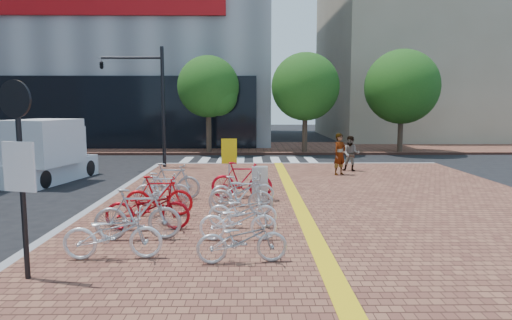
{
  "coord_description": "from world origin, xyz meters",
  "views": [
    {
      "loc": [
        0.57,
        -10.94,
        3.1
      ],
      "look_at": [
        0.77,
        3.86,
        1.3
      ],
      "focal_mm": 32.0,
      "sensor_mm": 36.0,
      "label": 1
    }
  ],
  "objects_px": {
    "bike_7": "(238,220)",
    "box_truck": "(47,152)",
    "bike_6": "(242,239)",
    "bike_8": "(242,210)",
    "bike_5": "(171,181)",
    "yellow_sign": "(229,156)",
    "pedestrian_a": "(340,154)",
    "bike_9": "(240,196)",
    "pedestrian_b": "(351,154)",
    "utility_box": "(260,183)",
    "bike_4": "(162,189)",
    "bike_1": "(138,214)",
    "bike_3": "(159,196)",
    "bike_11": "(242,180)",
    "bike_10": "(242,189)",
    "notice_sign": "(19,156)",
    "bike_2": "(148,208)",
    "traffic_light_pole": "(135,85)",
    "bike_0": "(113,234)"
  },
  "relations": [
    {
      "from": "bike_8",
      "to": "box_truck",
      "type": "height_order",
      "value": "box_truck"
    },
    {
      "from": "bike_3",
      "to": "bike_6",
      "type": "height_order",
      "value": "bike_3"
    },
    {
      "from": "bike_5",
      "to": "bike_3",
      "type": "bearing_deg",
      "value": -170.89
    },
    {
      "from": "pedestrian_a",
      "to": "notice_sign",
      "type": "height_order",
      "value": "notice_sign"
    },
    {
      "from": "bike_4",
      "to": "bike_6",
      "type": "bearing_deg",
      "value": -155.35
    },
    {
      "from": "bike_8",
      "to": "bike_4",
      "type": "bearing_deg",
      "value": 45.92
    },
    {
      "from": "pedestrian_a",
      "to": "bike_9",
      "type": "bearing_deg",
      "value": -156.26
    },
    {
      "from": "bike_2",
      "to": "traffic_light_pole",
      "type": "height_order",
      "value": "traffic_light_pole"
    },
    {
      "from": "bike_4",
      "to": "bike_9",
      "type": "bearing_deg",
      "value": -119.02
    },
    {
      "from": "bike_5",
      "to": "bike_6",
      "type": "distance_m",
      "value": 6.32
    },
    {
      "from": "bike_7",
      "to": "box_truck",
      "type": "relative_size",
      "value": 0.36
    },
    {
      "from": "bike_4",
      "to": "bike_11",
      "type": "relative_size",
      "value": 0.85
    },
    {
      "from": "bike_6",
      "to": "box_truck",
      "type": "relative_size",
      "value": 0.37
    },
    {
      "from": "bike_9",
      "to": "bike_6",
      "type": "bearing_deg",
      "value": -170.22
    },
    {
      "from": "bike_3",
      "to": "bike_0",
      "type": "bearing_deg",
      "value": 174.55
    },
    {
      "from": "bike_3",
      "to": "bike_2",
      "type": "bearing_deg",
      "value": 178.11
    },
    {
      "from": "bike_1",
      "to": "bike_7",
      "type": "distance_m",
      "value": 2.2
    },
    {
      "from": "bike_0",
      "to": "pedestrian_a",
      "type": "bearing_deg",
      "value": -35.36
    },
    {
      "from": "traffic_light_pole",
      "to": "bike_0",
      "type": "bearing_deg",
      "value": -78.14
    },
    {
      "from": "pedestrian_b",
      "to": "yellow_sign",
      "type": "bearing_deg",
      "value": -114.51
    },
    {
      "from": "bike_10",
      "to": "bike_11",
      "type": "xyz_separation_m",
      "value": [
        -0.04,
        1.1,
        0.09
      ]
    },
    {
      "from": "bike_4",
      "to": "bike_9",
      "type": "distance_m",
      "value": 2.61
    },
    {
      "from": "bike_10",
      "to": "pedestrian_a",
      "type": "bearing_deg",
      "value": -42.22
    },
    {
      "from": "bike_11",
      "to": "bike_2",
      "type": "bearing_deg",
      "value": 150.74
    },
    {
      "from": "bike_7",
      "to": "yellow_sign",
      "type": "relative_size",
      "value": 0.91
    },
    {
      "from": "bike_6",
      "to": "bike_8",
      "type": "xyz_separation_m",
      "value": [
        -0.03,
        2.46,
        -0.01
      ]
    },
    {
      "from": "bike_2",
      "to": "traffic_light_pole",
      "type": "xyz_separation_m",
      "value": [
        -2.94,
        10.97,
        3.35
      ]
    },
    {
      "from": "notice_sign",
      "to": "bike_11",
      "type": "bearing_deg",
      "value": 62.16
    },
    {
      "from": "bike_4",
      "to": "bike_8",
      "type": "bearing_deg",
      "value": -137.28
    },
    {
      "from": "bike_6",
      "to": "bike_10",
      "type": "bearing_deg",
      "value": -5.28
    },
    {
      "from": "yellow_sign",
      "to": "box_truck",
      "type": "bearing_deg",
      "value": 153.68
    },
    {
      "from": "yellow_sign",
      "to": "traffic_light_pole",
      "type": "xyz_separation_m",
      "value": [
        -4.7,
        6.9,
        2.59
      ]
    },
    {
      "from": "bike_3",
      "to": "pedestrian_b",
      "type": "height_order",
      "value": "pedestrian_b"
    },
    {
      "from": "bike_10",
      "to": "bike_0",
      "type": "bearing_deg",
      "value": 144.16
    },
    {
      "from": "bike_3",
      "to": "bike_5",
      "type": "xyz_separation_m",
      "value": [
        -0.06,
        2.2,
        0.03
      ]
    },
    {
      "from": "bike_8",
      "to": "pedestrian_b",
      "type": "relative_size",
      "value": 1.06
    },
    {
      "from": "bike_6",
      "to": "utility_box",
      "type": "xyz_separation_m",
      "value": [
        0.45,
        5.62,
        0.08
      ]
    },
    {
      "from": "bike_2",
      "to": "pedestrian_a",
      "type": "xyz_separation_m",
      "value": [
        6.2,
        8.41,
        0.35
      ]
    },
    {
      "from": "bike_10",
      "to": "utility_box",
      "type": "xyz_separation_m",
      "value": [
        0.52,
        0.79,
        0.03
      ]
    },
    {
      "from": "bike_9",
      "to": "box_truck",
      "type": "bearing_deg",
      "value": 59.27
    },
    {
      "from": "bike_3",
      "to": "bike_4",
      "type": "relative_size",
      "value": 1.1
    },
    {
      "from": "bike_4",
      "to": "bike_1",
      "type": "bearing_deg",
      "value": -179.6
    },
    {
      "from": "bike_8",
      "to": "utility_box",
      "type": "height_order",
      "value": "utility_box"
    },
    {
      "from": "bike_3",
      "to": "bike_5",
      "type": "distance_m",
      "value": 2.2
    },
    {
      "from": "bike_7",
      "to": "box_truck",
      "type": "height_order",
      "value": "box_truck"
    },
    {
      "from": "bike_0",
      "to": "box_truck",
      "type": "height_order",
      "value": "box_truck"
    },
    {
      "from": "bike_5",
      "to": "yellow_sign",
      "type": "distance_m",
      "value": 2.03
    },
    {
      "from": "bike_8",
      "to": "utility_box",
      "type": "relative_size",
      "value": 1.57
    },
    {
      "from": "utility_box",
      "to": "yellow_sign",
      "type": "relative_size",
      "value": 0.57
    },
    {
      "from": "pedestrian_b",
      "to": "bike_2",
      "type": "bearing_deg",
      "value": -106.93
    }
  ]
}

